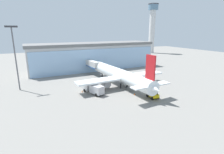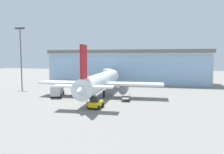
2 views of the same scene
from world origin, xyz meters
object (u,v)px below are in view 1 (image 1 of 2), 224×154
(pushback_tug, at_px, (153,95))
(safety_cone_wingtip, at_px, (82,91))
(jet_bridge, at_px, (91,64))
(safety_cone_nose, at_px, (135,94))
(catering_truck, at_px, (94,89))
(control_tower, at_px, (152,25))
(baggage_cart, at_px, (147,86))
(apron_light_mast, at_px, (15,53))
(airplane, at_px, (121,75))

(pushback_tug, bearing_deg, safety_cone_wingtip, 54.75)
(jet_bridge, bearing_deg, safety_cone_nose, 179.71)
(catering_truck, relative_size, safety_cone_wingtip, 13.85)
(safety_cone_wingtip, bearing_deg, control_tower, 41.23)
(control_tower, relative_size, safety_cone_nose, 67.79)
(control_tower, bearing_deg, baggage_cart, -128.52)
(control_tower, distance_m, pushback_tug, 103.12)
(apron_light_mast, bearing_deg, airplane, -18.47)
(apron_light_mast, distance_m, baggage_cart, 40.28)
(pushback_tug, relative_size, safety_cone_nose, 6.02)
(jet_bridge, relative_size, safety_cone_nose, 20.84)
(jet_bridge, relative_size, catering_truck, 1.50)
(catering_truck, relative_size, pushback_tug, 2.30)
(airplane, bearing_deg, safety_cone_wingtip, 87.64)
(baggage_cart, bearing_deg, jet_bridge, 20.35)
(apron_light_mast, distance_m, airplane, 31.59)
(baggage_cart, bearing_deg, control_tower, -40.46)
(catering_truck, relative_size, baggage_cart, 2.67)
(control_tower, xyz_separation_m, baggage_cart, (-57.32, -72.01, -21.12))
(jet_bridge, distance_m, baggage_cart, 26.68)
(pushback_tug, xyz_separation_m, safety_cone_nose, (-3.18, 3.97, -0.70))
(jet_bridge, height_order, pushback_tug, jet_bridge)
(airplane, bearing_deg, jet_bridge, 5.19)
(baggage_cart, bearing_deg, pushback_tug, 150.86)
(catering_truck, bearing_deg, pushback_tug, -146.81)
(safety_cone_wingtip, bearing_deg, apron_light_mast, 148.59)
(jet_bridge, xyz_separation_m, safety_cone_nose, (2.65, -28.62, -3.94))
(apron_light_mast, height_order, safety_cone_wingtip, apron_light_mast)
(control_tower, distance_m, catering_truck, 104.27)
(apron_light_mast, height_order, safety_cone_nose, apron_light_mast)
(baggage_cart, relative_size, safety_cone_wingtip, 5.19)
(pushback_tug, bearing_deg, apron_light_mast, 58.46)
(airplane, bearing_deg, baggage_cart, -127.58)
(jet_bridge, bearing_deg, catering_truck, 156.92)
(baggage_cart, xyz_separation_m, safety_cone_nose, (-7.37, -4.17, -0.23))
(catering_truck, xyz_separation_m, safety_cone_wingtip, (-2.62, 2.60, -1.19))
(control_tower, bearing_deg, airplane, -133.71)
(apron_light_mast, distance_m, safety_cone_nose, 35.88)
(baggage_cart, height_order, pushback_tug, pushback_tug)
(airplane, distance_m, pushback_tug, 13.42)
(jet_bridge, bearing_deg, apron_light_mast, 105.40)
(control_tower, distance_m, apron_light_mast, 110.24)
(airplane, bearing_deg, apron_light_mast, 68.00)
(baggage_cart, bearing_deg, airplane, 54.01)
(apron_light_mast, distance_m, pushback_tug, 40.37)
(pushback_tug, xyz_separation_m, safety_cone_wingtip, (-15.57, 12.61, -0.70))
(control_tower, relative_size, baggage_cart, 13.07)
(airplane, distance_m, baggage_cart, 8.97)
(control_tower, height_order, airplane, control_tower)
(jet_bridge, xyz_separation_m, baggage_cart, (10.02, -24.45, -3.72))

